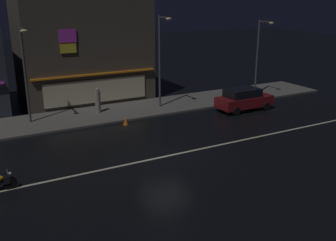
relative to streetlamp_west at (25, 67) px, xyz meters
The scene contains 10 objects.
ground_plane 11.28m from the streetlamp_west, 59.62° to the right, with size 140.00×140.00×0.00m, color black.
lane_divider_stripe 11.28m from the streetlamp_west, 59.62° to the right, with size 36.62×0.16×0.01m, color beige.
sidewalk_far 6.58m from the streetlamp_west, ahead, with size 38.55×4.50×0.14m, color #5B5954.
storefront_center_block 7.42m from the streetlamp_west, 43.81° to the left, with size 10.12×6.26×8.40m.
streetlamp_west is the anchor object (origin of this frame).
streetlamp_mid 9.55m from the streetlamp_west, ahead, with size 0.44×1.64×6.78m.
streetlamp_east 18.57m from the streetlamp_west, ahead, with size 0.44×1.64×6.27m.
pedestrian_on_sidewalk 5.60m from the streetlamp_west, ahead, with size 0.41×0.41×1.83m.
parked_car_near_kerb 15.61m from the streetlamp_west, 15.11° to the right, with size 4.30×1.98×1.67m.
traffic_cone 7.32m from the streetlamp_west, 28.69° to the right, with size 0.36×0.36×0.55m, color orange.
Camera 1 is at (-8.99, -16.85, 8.11)m, focal length 41.17 mm.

